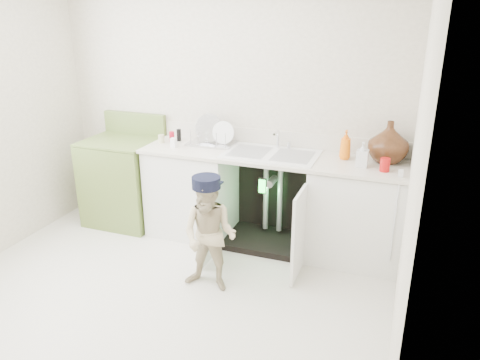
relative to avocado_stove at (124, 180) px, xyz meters
name	(u,v)px	position (x,y,z in m)	size (l,w,h in m)	color
ground	(157,299)	(1.03, -1.18, -0.46)	(3.50, 3.50, 0.00)	silver
room_shell	(146,146)	(1.03, -1.18, 0.79)	(6.00, 5.50, 1.26)	beige
counter_run	(274,197)	(1.63, 0.03, 0.02)	(2.44, 1.02, 1.26)	white
avocado_stove	(124,180)	(0.00, 0.00, 0.00)	(0.72, 0.65, 1.11)	olive
repair_worker	(210,234)	(1.36, -0.88, 0.02)	(0.52, 0.74, 0.95)	beige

